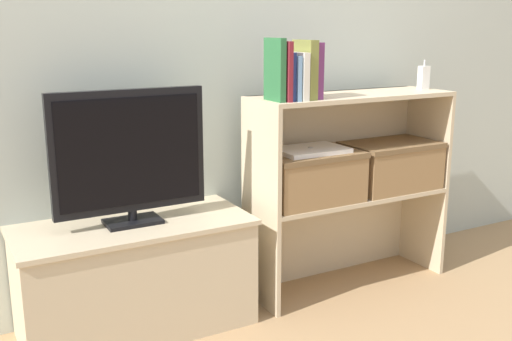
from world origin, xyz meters
TOP-DOWN VIEW (x-y plane):
  - ground_plane at (0.00, 0.00)m, footprint 16.00×16.00m
  - wall_back at (0.00, 0.45)m, footprint 10.00×0.05m
  - tv_stand at (-0.54, 0.21)m, footprint 0.94×0.43m
  - tv at (-0.54, 0.20)m, footprint 0.61×0.14m
  - bookshelf_lower_tier at (0.51, 0.23)m, footprint 0.99×0.32m
  - bookshelf_upper_tier at (0.51, 0.23)m, footprint 0.99×0.32m
  - book_forest at (0.06, 0.10)m, footprint 0.03×0.14m
  - book_maroon at (0.09, 0.10)m, footprint 0.02×0.16m
  - book_navy at (0.11, 0.10)m, footprint 0.02×0.13m
  - book_skyblue at (0.13, 0.10)m, footprint 0.02×0.15m
  - book_ivory at (0.16, 0.10)m, footprint 0.03×0.16m
  - book_olive at (0.20, 0.10)m, footprint 0.04×0.15m
  - book_plum at (0.24, 0.10)m, footprint 0.03×0.13m
  - baby_monitor at (0.94, 0.16)m, footprint 0.05×0.03m
  - storage_basket_left at (0.27, 0.15)m, footprint 0.45×0.29m
  - storage_basket_right at (0.74, 0.15)m, footprint 0.45×0.29m
  - laptop at (0.27, 0.15)m, footprint 0.31×0.22m

SIDE VIEW (x-z plane):
  - ground_plane at x=0.00m, z-range 0.00..0.00m
  - tv_stand at x=-0.54m, z-range 0.00..0.46m
  - bookshelf_lower_tier at x=0.51m, z-range 0.06..0.52m
  - storage_basket_left at x=0.27m, z-range 0.46..0.69m
  - storage_basket_right at x=0.74m, z-range 0.46..0.69m
  - laptop at x=0.27m, z-range 0.68..0.70m
  - tv at x=-0.54m, z-range 0.48..1.01m
  - bookshelf_upper_tier at x=0.51m, z-range 0.52..0.99m
  - baby_monitor at x=0.94m, z-range 0.91..1.06m
  - book_skyblue at x=0.13m, z-range 0.93..1.11m
  - book_ivory at x=0.16m, z-range 0.93..1.13m
  - book_navy at x=0.11m, z-range 0.93..1.13m
  - book_plum at x=0.24m, z-range 0.93..1.17m
  - book_maroon at x=0.09m, z-range 0.93..1.17m
  - book_olive at x=0.20m, z-range 0.93..1.18m
  - book_forest at x=0.06m, z-range 0.93..1.19m
  - wall_back at x=0.00m, z-range 0.00..2.40m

